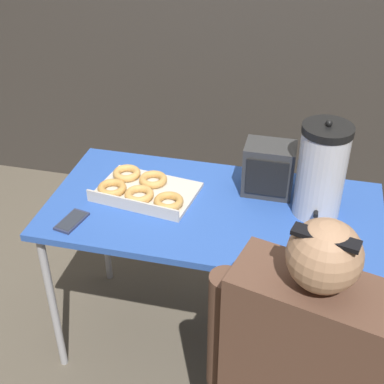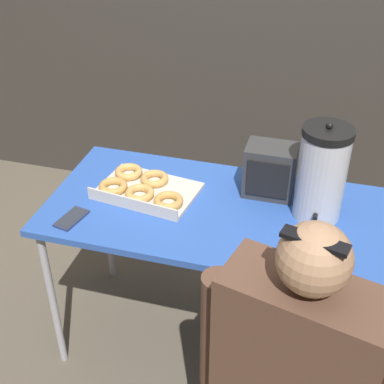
{
  "view_description": "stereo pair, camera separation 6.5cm",
  "coord_description": "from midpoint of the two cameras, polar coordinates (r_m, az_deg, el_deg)",
  "views": [
    {
      "loc": [
        0.31,
        -1.66,
        1.96
      ],
      "look_at": [
        -0.08,
        0.0,
        0.81
      ],
      "focal_mm": 50.0,
      "sensor_mm": 36.0,
      "label": 1
    },
    {
      "loc": [
        0.38,
        -1.64,
        1.96
      ],
      "look_at": [
        -0.08,
        0.0,
        0.81
      ],
      "focal_mm": 50.0,
      "sensor_mm": 36.0,
      "label": 2
    }
  ],
  "objects": [
    {
      "name": "ground_plane",
      "position": [
        2.59,
        2.6,
        -15.38
      ],
      "size": [
        12.0,
        12.0,
        0.0
      ],
      "primitive_type": "plane",
      "color": "brown"
    },
    {
      "name": "donut_box",
      "position": [
        2.15,
        -4.34,
        0.36
      ],
      "size": [
        0.42,
        0.32,
        0.05
      ],
      "rotation": [
        0.0,
        0.0,
        -0.14
      ],
      "color": "beige",
      "rests_on": "folding_table"
    },
    {
      "name": "folding_table",
      "position": [
        2.11,
        3.09,
        -2.96
      ],
      "size": [
        1.29,
        0.66,
        0.75
      ],
      "color": "#2D56B2",
      "rests_on": "ground"
    },
    {
      "name": "cell_phone",
      "position": [
        2.05,
        -11.84,
        -2.77
      ],
      "size": [
        0.1,
        0.15,
        0.01
      ],
      "rotation": [
        0.0,
        0.0,
        -0.2
      ],
      "color": "#2D334C",
      "rests_on": "folding_table"
    },
    {
      "name": "coffee_urn",
      "position": [
        2.0,
        14.59,
        1.92
      ],
      "size": [
        0.18,
        0.21,
        0.39
      ],
      "color": "silver",
      "rests_on": "folding_table"
    },
    {
      "name": "space_heater",
      "position": [
        2.13,
        9.19,
        2.28
      ],
      "size": [
        0.2,
        0.15,
        0.21
      ],
      "color": "#333333",
      "rests_on": "folding_table"
    },
    {
      "name": "back_wall",
      "position": [
        3.0,
        9.06,
        19.11
      ],
      "size": [
        6.0,
        0.11,
        2.41
      ],
      "color": "#38332D",
      "rests_on": "ground"
    }
  ]
}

